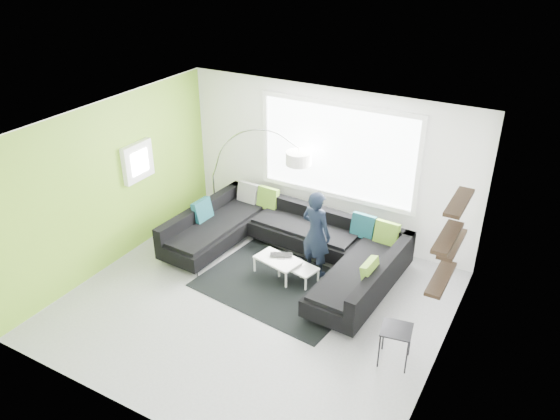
% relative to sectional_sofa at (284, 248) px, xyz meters
% --- Properties ---
extents(ground, '(5.50, 5.50, 0.00)m').
position_rel_sectional_sofa_xyz_m(ground, '(0.13, -1.13, -0.36)').
color(ground, gray).
rests_on(ground, ground).
extents(room_shell, '(5.54, 5.04, 2.82)m').
position_rel_sectional_sofa_xyz_m(room_shell, '(0.17, -0.93, 1.45)').
color(room_shell, white).
rests_on(room_shell, ground).
extents(sectional_sofa, '(3.87, 2.53, 0.81)m').
position_rel_sectional_sofa_xyz_m(sectional_sofa, '(0.00, 0.00, 0.00)').
color(sectional_sofa, black).
rests_on(sectional_sofa, ground).
extents(rug, '(2.68, 2.08, 0.01)m').
position_rel_sectional_sofa_xyz_m(rug, '(0.23, -0.53, -0.35)').
color(rug, black).
rests_on(rug, ground).
extents(coffee_table, '(1.05, 0.74, 0.31)m').
position_rel_sectional_sofa_xyz_m(coffee_table, '(0.23, -0.27, -0.20)').
color(coffee_table, silver).
rests_on(coffee_table, ground).
extents(arc_lamp, '(1.97, 0.78, 2.06)m').
position_rel_sectional_sofa_xyz_m(arc_lamp, '(-1.87, 0.65, 0.68)').
color(arc_lamp, white).
rests_on(arc_lamp, ground).
extents(side_table, '(0.46, 0.46, 0.54)m').
position_rel_sectional_sofa_xyz_m(side_table, '(2.39, -1.29, -0.08)').
color(side_table, black).
rests_on(side_table, ground).
extents(person, '(0.70, 0.60, 1.50)m').
position_rel_sectional_sofa_xyz_m(person, '(0.55, 0.09, 0.40)').
color(person, black).
rests_on(person, ground).
extents(laptop, '(0.56, 0.54, 0.03)m').
position_rel_sectional_sofa_xyz_m(laptop, '(0.07, -0.22, -0.03)').
color(laptop, black).
rests_on(laptop, coffee_table).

